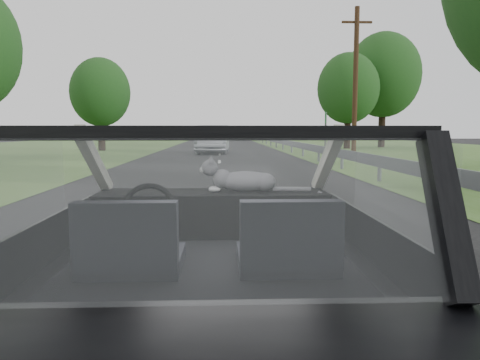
{
  "coord_description": "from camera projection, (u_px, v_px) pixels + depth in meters",
  "views": [
    {
      "loc": [
        0.06,
        -2.62,
        1.43
      ],
      "look_at": [
        0.19,
        0.52,
        1.09
      ],
      "focal_mm": 35.0,
      "sensor_mm": 36.0,
      "label": 1
    }
  ],
  "objects": [
    {
      "name": "tree_2",
      "position": [
        348.0,
        102.0,
        34.48
      ],
      "size": [
        5.83,
        5.83,
        6.84
      ],
      "primitive_type": null,
      "rotation": [
        0.0,
        0.0,
        0.36
      ],
      "color": "#1C4418",
      "rests_on": "ground"
    },
    {
      "name": "dashboard",
      "position": [
        213.0,
        213.0,
        3.28
      ],
      "size": [
        1.58,
        0.45,
        0.3
      ],
      "primitive_type": "cube",
      "color": "black",
      "rests_on": "subject_car"
    },
    {
      "name": "other_car",
      "position": [
        213.0,
        139.0,
        28.22
      ],
      "size": [
        2.29,
        5.23,
        1.69
      ],
      "primitive_type": "imported",
      "rotation": [
        0.0,
        0.0,
        -0.05
      ],
      "color": "#9FA4AB",
      "rests_on": "ground"
    },
    {
      "name": "highway_sign",
      "position": [
        325.0,
        135.0,
        22.95
      ],
      "size": [
        0.32,
        0.9,
        2.27
      ],
      "primitive_type": "cube",
      "rotation": [
        0.0,
        0.0,
        -0.25
      ],
      "color": "#146626",
      "rests_on": "ground"
    },
    {
      "name": "guardrail",
      "position": [
        376.0,
        161.0,
        12.8
      ],
      "size": [
        0.05,
        90.0,
        0.32
      ],
      "primitive_type": "cube",
      "color": "slate",
      "rests_on": "ground"
    },
    {
      "name": "steering_wheel",
      "position": [
        149.0,
        210.0,
        2.97
      ],
      "size": [
        0.36,
        0.36,
        0.04
      ],
      "primitive_type": "torus",
      "color": "black",
      "rests_on": "dashboard"
    },
    {
      "name": "tree_3",
      "position": [
        383.0,
        92.0,
        37.0
      ],
      "size": [
        6.55,
        6.55,
        8.79
      ],
      "primitive_type": null,
      "rotation": [
        0.0,
        0.0,
        0.14
      ],
      "color": "#1C4418",
      "rests_on": "ground"
    },
    {
      "name": "tree_6",
      "position": [
        101.0,
        106.0,
        31.43
      ],
      "size": [
        5.17,
        5.17,
        6.04
      ],
      "primitive_type": null,
      "rotation": [
        0.0,
        0.0,
        -0.38
      ],
      "color": "#1C4418",
      "rests_on": "ground"
    },
    {
      "name": "driver_seat",
      "position": [
        130.0,
        240.0,
        2.35
      ],
      "size": [
        0.5,
        0.72,
        0.42
      ],
      "primitive_type": "cube",
      "color": "black",
      "rests_on": "subject_car"
    },
    {
      "name": "subject_car",
      "position": [
        211.0,
        253.0,
        2.67
      ],
      "size": [
        1.8,
        4.0,
        1.45
      ],
      "primitive_type": "cube",
      "color": "black",
      "rests_on": "ground"
    },
    {
      "name": "cat",
      "position": [
        245.0,
        180.0,
        3.26
      ],
      "size": [
        0.56,
        0.19,
        0.25
      ],
      "primitive_type": "ellipsoid",
      "rotation": [
        0.0,
        0.0,
        -0.03
      ],
      "color": "gray",
      "rests_on": "dashboard"
    },
    {
      "name": "utility_pole",
      "position": [
        355.0,
        84.0,
        22.3
      ],
      "size": [
        0.31,
        0.31,
        7.18
      ],
      "primitive_type": "cylinder",
      "rotation": [
        0.0,
        0.0,
        -0.41
      ],
      "color": "#4D2C1C",
      "rests_on": "ground"
    },
    {
      "name": "passenger_seat",
      "position": [
        288.0,
        238.0,
        2.39
      ],
      "size": [
        0.5,
        0.72,
        0.42
      ],
      "primitive_type": "cube",
      "color": "black",
      "rests_on": "subject_car"
    }
  ]
}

